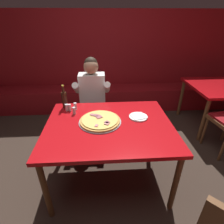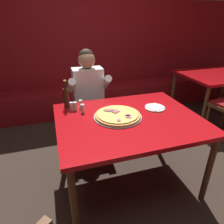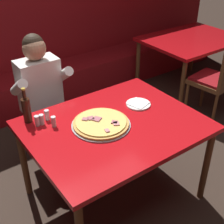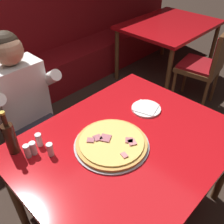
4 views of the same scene
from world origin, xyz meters
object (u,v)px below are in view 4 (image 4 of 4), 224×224
at_px(plate_white_paper, 146,108).
at_px(shaker_oregano, 39,140).
at_px(pizza, 112,143).
at_px(dining_chair_side_aisle, 207,63).
at_px(shaker_red_pepper_flakes, 27,152).
at_px(beer_bottle, 10,137).
at_px(shaker_parmesan, 50,150).
at_px(background_dining_table, 169,29).
at_px(main_dining_table, 127,149).
at_px(diner_seated_blue_shirt, 28,107).
at_px(shaker_black_pepper, 33,149).

height_order(plate_white_paper, shaker_oregano, shaker_oregano).
bearing_deg(pizza, dining_chair_side_aisle, 8.15).
height_order(pizza, shaker_red_pepper_flakes, shaker_red_pepper_flakes).
bearing_deg(beer_bottle, pizza, -41.37).
height_order(shaker_parmesan, background_dining_table, shaker_parmesan).
bearing_deg(pizza, beer_bottle, 138.63).
height_order(pizza, dining_chair_side_aisle, dining_chair_side_aisle).
relative_size(main_dining_table, shaker_red_pepper_flakes, 15.59).
bearing_deg(diner_seated_blue_shirt, shaker_black_pepper, -115.89).
bearing_deg(pizza, diner_seated_blue_shirt, 98.18).
distance_m(plate_white_paper, dining_chair_side_aisle, 1.39).
relative_size(pizza, background_dining_table, 0.36).
xyz_separation_m(shaker_parmesan, background_dining_table, (2.45, 0.81, -0.12)).
height_order(plate_white_paper, beer_bottle, beer_bottle).
height_order(pizza, shaker_parmesan, shaker_parmesan).
bearing_deg(shaker_black_pepper, shaker_oregano, 30.33).
xyz_separation_m(shaker_black_pepper, diner_seated_blue_shirt, (0.25, 0.51, -0.10)).
bearing_deg(shaker_oregano, plate_white_paper, -18.38).
height_order(shaker_black_pepper, shaker_red_pepper_flakes, same).
bearing_deg(diner_seated_blue_shirt, beer_bottle, -127.91).
bearing_deg(diner_seated_blue_shirt, background_dining_table, 5.47).
bearing_deg(plate_white_paper, shaker_oregano, 161.62).
bearing_deg(background_dining_table, diner_seated_blue_shirt, -174.53).
height_order(plate_white_paper, shaker_black_pepper, shaker_black_pepper).
relative_size(plate_white_paper, shaker_red_pepper_flakes, 2.44).
relative_size(pizza, shaker_black_pepper, 5.32).
height_order(shaker_black_pepper, diner_seated_blue_shirt, diner_seated_blue_shirt).
height_order(shaker_red_pepper_flakes, shaker_parmesan, same).
xyz_separation_m(shaker_red_pepper_flakes, diner_seated_blue_shirt, (0.28, 0.51, -0.10)).
bearing_deg(shaker_red_pepper_flakes, diner_seated_blue_shirt, 60.68).
bearing_deg(shaker_oregano, diner_seated_blue_shirt, 68.55).
distance_m(plate_white_paper, diner_seated_blue_shirt, 0.90).
xyz_separation_m(beer_bottle, shaker_parmesan, (0.13, -0.18, -0.07)).
bearing_deg(shaker_parmesan, beer_bottle, 126.36).
bearing_deg(shaker_red_pepper_flakes, shaker_parmesan, -40.47).
height_order(pizza, background_dining_table, pizza).
bearing_deg(plate_white_paper, shaker_parmesan, 170.07).
xyz_separation_m(beer_bottle, shaker_oregano, (0.13, -0.06, -0.07)).
bearing_deg(shaker_red_pepper_flakes, main_dining_table, -33.67).
distance_m(shaker_oregano, diner_seated_blue_shirt, 0.52).
xyz_separation_m(plate_white_paper, shaker_parmesan, (-0.73, 0.13, 0.03)).
distance_m(shaker_black_pepper, shaker_parmesan, 0.10).
xyz_separation_m(pizza, plate_white_paper, (0.43, 0.07, -0.01)).
relative_size(main_dining_table, shaker_oregano, 15.59).
distance_m(diner_seated_blue_shirt, background_dining_table, 2.27).
distance_m(beer_bottle, background_dining_table, 2.66).
relative_size(pizza, plate_white_paper, 2.18).
xyz_separation_m(main_dining_table, diner_seated_blue_shirt, (-0.21, 0.83, 0.01)).
relative_size(shaker_black_pepper, shaker_oregano, 1.00).
bearing_deg(background_dining_table, dining_chair_side_aisle, -115.06).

